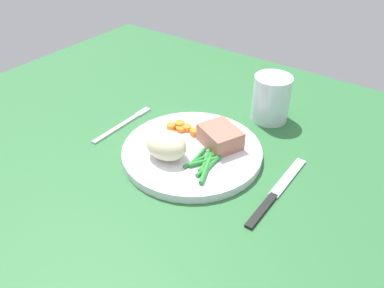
{
  "coord_description": "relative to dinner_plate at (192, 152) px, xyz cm",
  "views": [
    {
      "loc": [
        36.73,
        -50.59,
        47.06
      ],
      "look_at": [
        2.31,
        -3.0,
        4.6
      ],
      "focal_mm": 36.21,
      "sensor_mm": 36.0,
      "label": 1
    }
  ],
  "objects": [
    {
      "name": "dinner_plate",
      "position": [
        0.0,
        0.0,
        0.0
      ],
      "size": [
        26.48,
        26.48,
        1.6
      ],
      "primitive_type": "cylinder",
      "color": "white",
      "rests_on": "dining_table"
    },
    {
      "name": "knife",
      "position": [
        17.74,
        -0.29,
        -0.6
      ],
      "size": [
        1.7,
        20.5,
        0.64
      ],
      "rotation": [
        0.0,
        0.0,
        -0.07
      ],
      "color": "black",
      "rests_on": "dining_table"
    },
    {
      "name": "green_beans",
      "position": [
        4.75,
        -2.41,
        1.17
      ],
      "size": [
        5.73,
        10.44,
        0.9
      ],
      "color": "#2D8C38",
      "rests_on": "dinner_plate"
    },
    {
      "name": "fork",
      "position": [
        -18.1,
        -0.26,
        -0.6
      ],
      "size": [
        1.44,
        16.6,
        0.4
      ],
      "rotation": [
        0.0,
        0.0,
        0.02
      ],
      "color": "silver",
      "rests_on": "dining_table"
    },
    {
      "name": "meat_portion",
      "position": [
        3.57,
        4.17,
        2.58
      ],
      "size": [
        9.35,
        8.64,
        3.56
      ],
      "primitive_type": "cube",
      "rotation": [
        0.0,
        0.0,
        -0.42
      ],
      "color": "#A86B56",
      "rests_on": "dinner_plate"
    },
    {
      "name": "dining_table",
      "position": [
        -2.31,
        3.0,
        -1.8
      ],
      "size": [
        120.0,
        90.0,
        2.0
      ],
      "color": "#2D6B38",
      "rests_on": "ground"
    },
    {
      "name": "water_glass",
      "position": [
        5.84,
        20.54,
        3.41
      ],
      "size": [
        7.95,
        7.95,
        9.92
      ],
      "color": "silver",
      "rests_on": "dining_table"
    },
    {
      "name": "carrot_slices",
      "position": [
        -4.9,
        3.6,
        1.32
      ],
      "size": [
        7.21,
        7.02,
        1.18
      ],
      "color": "orange",
      "rests_on": "dinner_plate"
    },
    {
      "name": "mashed_potatoes",
      "position": [
        -2.38,
        -4.77,
        3.36
      ],
      "size": [
        7.97,
        6.15,
        5.12
      ],
      "primitive_type": "ellipsoid",
      "color": "beige",
      "rests_on": "dinner_plate"
    }
  ]
}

